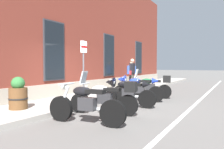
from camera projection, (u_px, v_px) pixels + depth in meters
name	position (u px, v px, depth m)	size (l,w,h in m)	color
ground_plane	(99.00, 104.00, 8.47)	(140.00, 140.00, 0.00)	#565451
sidewalk	(75.00, 100.00, 9.02)	(33.84, 2.26, 0.15)	gray
lane_stripe	(186.00, 113.00, 6.90)	(33.84, 0.12, 0.01)	silver
brick_pub_facade	(4.00, 22.00, 11.04)	(27.84, 6.67, 7.29)	maroon
motorcycle_black_naked	(85.00, 104.00, 5.59)	(0.62, 2.17, 1.01)	black
motorcycle_silver_touring	(107.00, 97.00, 6.67)	(0.80, 2.11, 1.30)	black
motorcycle_black_sport	(125.00, 91.00, 7.97)	(0.62, 2.07, 1.04)	black
motorcycle_blue_sport	(136.00, 87.00, 9.21)	(0.68, 2.11, 1.07)	black
motorcycle_green_touring	(151.00, 86.00, 10.08)	(0.81, 1.97, 1.31)	black
pedestrian_dark_jacket	(132.00, 71.00, 13.29)	(0.66, 0.23, 1.73)	#38332D
pedestrian_blue_top	(131.00, 72.00, 14.39)	(0.30, 0.57, 1.59)	black
parking_sign	(84.00, 61.00, 8.55)	(0.36, 0.07, 2.28)	#4C4C51
barrel_planter	(18.00, 95.00, 6.77)	(0.57, 0.57, 0.98)	brown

